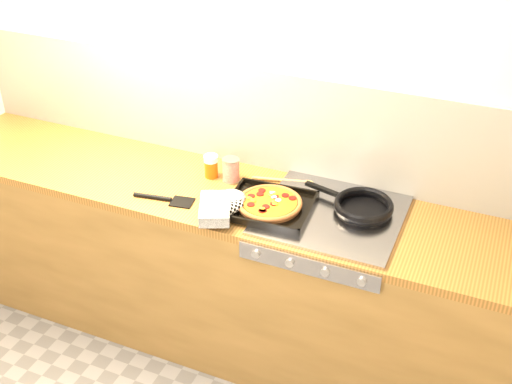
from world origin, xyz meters
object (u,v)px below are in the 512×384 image
at_px(pizza_on_tray, 255,204).
at_px(tomato_can, 231,170).
at_px(frying_pan, 362,206).
at_px(juice_glass, 211,166).

xyz_separation_m(pizza_on_tray, tomato_can, (-0.21, 0.20, 0.02)).
height_order(frying_pan, tomato_can, tomato_can).
relative_size(tomato_can, juice_glass, 1.03).
relative_size(frying_pan, tomato_can, 3.87).
height_order(pizza_on_tray, tomato_can, tomato_can).
bearing_deg(tomato_can, pizza_on_tray, -44.20).
bearing_deg(juice_glass, frying_pan, -2.15).
height_order(pizza_on_tray, frying_pan, pizza_on_tray).
bearing_deg(pizza_on_tray, frying_pan, 21.62).
bearing_deg(frying_pan, tomato_can, 177.22).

